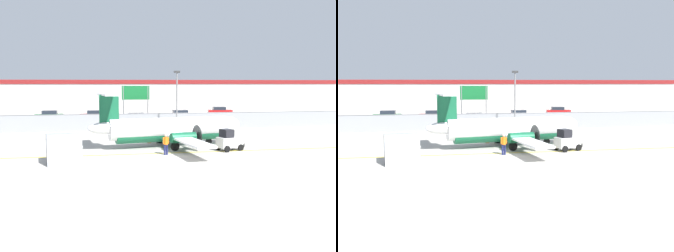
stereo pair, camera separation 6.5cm
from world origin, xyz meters
The scene contains 17 objects.
ground_plane centered at (0.00, 2.00, 0.00)m, with size 140.00×140.00×0.01m.
perimeter_fence centered at (0.00, 18.00, 1.12)m, with size 98.00×0.10×2.10m.
parking_lot_strip centered at (0.00, 29.50, 0.06)m, with size 98.00×17.00×0.12m.
background_building centered at (0.00, 47.99, 3.26)m, with size 91.00×8.10×6.50m.
commuter_airplane centered at (0.47, 5.24, 1.60)m, with size 14.67×16.05×4.92m.
baggage_tug centered at (4.92, 2.29, 0.86)m, with size 2.57×2.01×1.88m.
ground_crew_worker centered at (-0.84, 1.27, 0.95)m, with size 0.55×0.42×1.70m.
cargo_container centered at (-8.69, -0.69, 1.10)m, with size 2.70×2.37×2.20m.
traffic_cone_near_left centered at (-1.40, 7.75, 0.31)m, with size 0.36×0.36×0.64m.
traffic_cone_near_right centered at (5.40, 6.19, 0.31)m, with size 0.36×0.36×0.64m.
parked_car_0 centered at (-13.95, 31.05, 0.89)m, with size 4.21×2.03×1.58m.
parked_car_1 centered at (-7.14, 30.17, 0.89)m, with size 4.29×2.20×1.58m.
parked_car_2 centered at (-1.09, 23.98, 0.89)m, with size 4.22×2.05×1.58m.
parked_car_3 centered at (6.22, 28.67, 0.89)m, with size 4.24×2.08×1.58m.
parked_car_4 centered at (14.69, 35.25, 0.89)m, with size 4.39×2.44×1.58m.
apron_light_pole centered at (2.77, 14.69, 4.30)m, with size 0.70×0.30×7.27m.
highway_sign centered at (-1.56, 20.42, 4.14)m, with size 3.60×0.14×5.50m.
Camera 2 is at (-5.83, -28.41, 5.81)m, focal length 40.00 mm.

